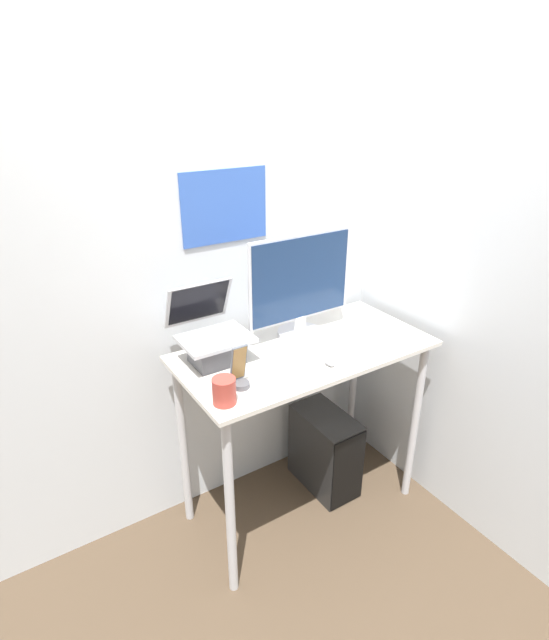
{
  "coord_description": "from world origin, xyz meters",
  "views": [
    {
      "loc": [
        -1.16,
        -1.28,
        1.95
      ],
      "look_at": [
        -0.16,
        0.28,
        1.09
      ],
      "focal_mm": 28.0,
      "sensor_mm": 36.0,
      "label": 1
    }
  ],
  "objects_px": {
    "keyboard": "(292,375)",
    "cell_phone": "(240,374)",
    "laptop": "(213,341)",
    "monitor": "(300,289)",
    "mouse": "(329,363)",
    "computer_tower": "(325,450)"
  },
  "relations": [
    {
      "from": "laptop",
      "to": "mouse",
      "type": "height_order",
      "value": "laptop"
    },
    {
      "from": "cell_phone",
      "to": "laptop",
      "type": "bearing_deg",
      "value": 87.72
    },
    {
      "from": "computer_tower",
      "to": "laptop",
      "type": "bearing_deg",
      "value": 173.25
    },
    {
      "from": "keyboard",
      "to": "mouse",
      "type": "xyz_separation_m",
      "value": [
        0.18,
        -0.01,
        0.0
      ]
    },
    {
      "from": "keyboard",
      "to": "computer_tower",
      "type": "xyz_separation_m",
      "value": [
        0.38,
        0.23,
        -0.7
      ]
    },
    {
      "from": "laptop",
      "to": "computer_tower",
      "type": "xyz_separation_m",
      "value": [
        0.58,
        -0.07,
        -0.78
      ]
    },
    {
      "from": "laptop",
      "to": "keyboard",
      "type": "distance_m",
      "value": 0.36
    },
    {
      "from": "monitor",
      "to": "keyboard",
      "type": "xyz_separation_m",
      "value": [
        -0.24,
        -0.3,
        -0.22
      ]
    },
    {
      "from": "laptop",
      "to": "keyboard",
      "type": "height_order",
      "value": "laptop"
    },
    {
      "from": "laptop",
      "to": "mouse",
      "type": "distance_m",
      "value": 0.49
    },
    {
      "from": "mouse",
      "to": "computer_tower",
      "type": "distance_m",
      "value": 0.77
    },
    {
      "from": "mouse",
      "to": "cell_phone",
      "type": "distance_m",
      "value": 0.4
    },
    {
      "from": "keyboard",
      "to": "cell_phone",
      "type": "relative_size",
      "value": 1.44
    },
    {
      "from": "cell_phone",
      "to": "keyboard",
      "type": "bearing_deg",
      "value": -14.14
    },
    {
      "from": "laptop",
      "to": "mouse",
      "type": "bearing_deg",
      "value": -38.58
    },
    {
      "from": "mouse",
      "to": "cell_phone",
      "type": "relative_size",
      "value": 0.33
    },
    {
      "from": "laptop",
      "to": "computer_tower",
      "type": "bearing_deg",
      "value": -6.75
    },
    {
      "from": "monitor",
      "to": "computer_tower",
      "type": "bearing_deg",
      "value": -26.37
    },
    {
      "from": "laptop",
      "to": "cell_phone",
      "type": "distance_m",
      "value": 0.25
    },
    {
      "from": "keyboard",
      "to": "computer_tower",
      "type": "distance_m",
      "value": 0.83
    },
    {
      "from": "mouse",
      "to": "cell_phone",
      "type": "height_order",
      "value": "cell_phone"
    },
    {
      "from": "monitor",
      "to": "cell_phone",
      "type": "xyz_separation_m",
      "value": [
        -0.45,
        -0.24,
        -0.17
      ]
    }
  ]
}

